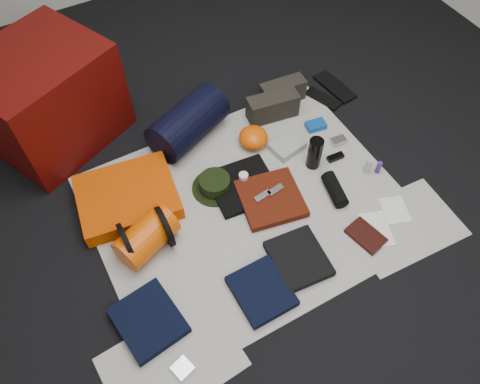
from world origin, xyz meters
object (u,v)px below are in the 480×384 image
sleeping_pad (128,197)px  stuff_sack (147,237)px  paperback_book (366,236)px  navy_duffel (188,122)px  red_cabinet (47,99)px  compact_camera (338,141)px  water_bottle (315,153)px

sleeping_pad → stuff_sack: stuff_sack is taller
stuff_sack → paperback_book: bearing=-26.3°
navy_duffel → paperback_book: size_ratio=2.48×
navy_duffel → sleeping_pad: bearing=-174.7°
paperback_book → navy_duffel: bearing=102.5°
red_cabinet → stuff_sack: 1.00m
red_cabinet → stuff_sack: size_ratio=2.26×
compact_camera → paperback_book: bearing=-107.6°
compact_camera → sleeping_pad: bearing=176.1°
navy_duffel → paperback_book: (0.50, -1.06, -0.11)m
sleeping_pad → red_cabinet: bearing=104.3°
water_bottle → paperback_book: bearing=-93.1°
red_cabinet → navy_duffel: red_cabinet is taller
water_bottle → sleeping_pad: bearing=165.3°
red_cabinet → paperback_book: (1.16, -1.46, -0.27)m
sleeping_pad → paperback_book: 1.27m
red_cabinet → paperback_book: bearing=-75.9°
paperback_book → compact_camera: bearing=54.4°
sleeping_pad → compact_camera: size_ratio=5.73×
compact_camera → paperback_book: (-0.25, -0.59, -0.00)m
red_cabinet → navy_duffel: size_ratio=1.46×
sleeping_pad → compact_camera: sleeping_pad is taller
stuff_sack → water_bottle: (1.02, 0.04, 0.01)m
stuff_sack → paperback_book: size_ratio=1.60×
red_cabinet → stuff_sack: (0.16, -0.97, -0.19)m
compact_camera → navy_duffel: bearing=153.2°
navy_duffel → water_bottle: size_ratio=2.33×
red_cabinet → sleeping_pad: red_cabinet is taller
paperback_book → stuff_sack: bearing=141.1°
red_cabinet → sleeping_pad: size_ratio=1.35×
water_bottle → paperback_book: 0.54m
stuff_sack → sleeping_pad: bearing=88.6°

